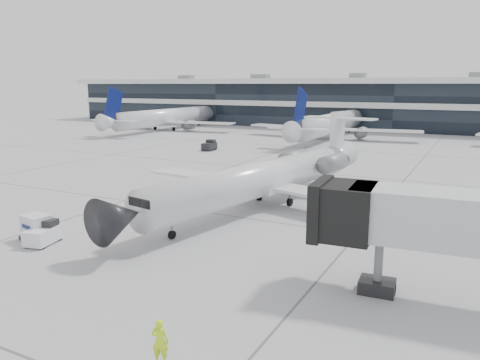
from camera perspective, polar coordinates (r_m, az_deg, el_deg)
The scene contains 10 objects.
ground at distance 35.86m, azimuth -1.62°, elevation -4.34°, with size 220.00×220.00×0.00m, color #969699.
terminal at distance 113.48m, azimuth 19.11°, elevation 8.51°, with size 170.00×22.00×10.00m, color black.
bg_jet_left at distance 105.64m, azimuth -8.56°, elevation 6.11°, with size 32.00×40.00×9.60m, color white, non-canonical shape.
bg_jet_center at distance 89.21m, azimuth 11.17°, elevation 5.03°, with size 32.00×40.00×9.60m, color white, non-canonical shape.
regional_jet at distance 38.13m, azimuth 3.26°, elevation 0.39°, with size 24.79×30.91×7.17m.
ramp_worker at distance 17.83m, azimuth -9.72°, elevation -18.80°, with size 0.63×0.41×1.72m, color #CDFF1A.
baggage_tug at distance 31.99m, azimuth -22.84°, elevation -6.04°, with size 1.83×2.52×1.45m.
cargo_uld at distance 32.76m, azimuth -23.55°, elevation -5.38°, with size 2.25×1.84×1.64m.
traffic_cone at distance 50.77m, azimuth 2.15°, elevation 0.73°, with size 0.50×0.50×0.60m.
far_tug at distance 71.26m, azimuth -3.74°, elevation 4.20°, with size 1.60×2.58×1.60m.
Camera 1 is at (16.77, -30.13, 9.83)m, focal length 35.00 mm.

